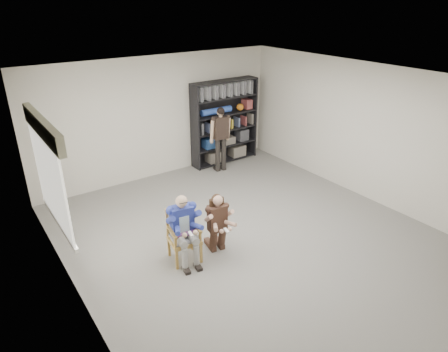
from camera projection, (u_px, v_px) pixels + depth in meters
room_shell at (255, 166)px, 6.59m from camera, size 6.00×7.00×2.80m
floor at (252, 238)px, 7.17m from camera, size 6.00×7.00×0.01m
window_left at (51, 175)px, 5.70m from camera, size 0.16×2.00×1.75m
armchair at (184, 236)px, 6.42m from camera, size 0.60×0.58×0.90m
seated_man at (184, 229)px, 6.36m from camera, size 0.61×0.77×1.16m
kneeling_woman at (218, 224)px, 6.60m from camera, size 0.56×0.78×1.07m
bookshelf at (225, 122)px, 10.07m from camera, size 1.80×0.38×2.10m
standing_man at (221, 140)px, 9.61m from camera, size 0.52×0.33×1.60m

